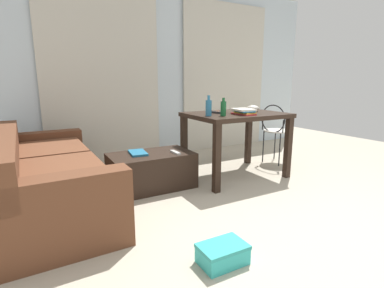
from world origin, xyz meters
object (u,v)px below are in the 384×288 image
at_px(craft_table, 236,122).
at_px(wire_chair, 276,127).
at_px(scissors, 216,111).
at_px(tv_remote_primary, 175,152).
at_px(couch, 47,178).
at_px(bottle_near, 223,108).
at_px(coffee_table, 152,170).
at_px(tv_remote_on_table, 217,112).
at_px(book_stack, 244,111).
at_px(bowl, 253,108).
at_px(magazine, 138,153).
at_px(bottle_far, 209,108).
at_px(shoebox, 223,254).

height_order(craft_table, wire_chair, wire_chair).
bearing_deg(craft_table, scissors, 111.96).
bearing_deg(tv_remote_primary, couch, 174.86).
bearing_deg(craft_table, bottle_near, -150.52).
distance_m(coffee_table, tv_remote_on_table, 1.04).
bearing_deg(craft_table, book_stack, -100.03).
height_order(bowl, magazine, bowl).
distance_m(bottle_near, book_stack, 0.29).
xyz_separation_m(tv_remote_on_table, magazine, (-0.97, 0.09, -0.40)).
distance_m(scissors, tv_remote_primary, 0.88).
xyz_separation_m(bottle_near, magazine, (-0.89, 0.34, -0.47)).
height_order(bottle_far, tv_remote_primary, bottle_far).
relative_size(coffee_table, craft_table, 0.79).
bearing_deg(bowl, magazine, 176.00).
bearing_deg(wire_chair, magazine, -179.55).
bearing_deg(shoebox, magazine, 90.62).
bearing_deg(tv_remote_on_table, scissors, 38.96).
relative_size(scissors, shoebox, 0.35).
relative_size(bottle_near, tv_remote_on_table, 1.33).
xyz_separation_m(bottle_far, book_stack, (0.43, -0.08, -0.06)).
bearing_deg(scissors, tv_remote_on_table, -121.15).
height_order(scissors, tv_remote_primary, scissors).
bearing_deg(book_stack, tv_remote_on_table, 128.36).
relative_size(couch, shoebox, 6.79).
height_order(craft_table, tv_remote_on_table, tv_remote_on_table).
bearing_deg(bowl, shoebox, -135.02).
bearing_deg(tv_remote_on_table, tv_remote_primary, 168.88).
distance_m(wire_chair, book_stack, 1.00).
xyz_separation_m(coffee_table, magazine, (-0.13, 0.06, 0.21)).
distance_m(bowl, tv_remote_on_table, 0.54).
relative_size(bowl, shoebox, 0.49).
bearing_deg(bowl, bottle_far, -168.58).
bearing_deg(tv_remote_on_table, craft_table, -36.46).
bearing_deg(scissors, craft_table, -68.04).
bearing_deg(magazine, couch, -168.10).
xyz_separation_m(scissors, tv_remote_primary, (-0.73, -0.30, -0.39)).
bearing_deg(couch, wire_chair, 1.91).
distance_m(coffee_table, craft_table, 1.18).
bearing_deg(bottle_near, magazine, 159.03).
bearing_deg(magazine, book_stack, -9.71).
bearing_deg(couch, bottle_far, -6.15).
xyz_separation_m(book_stack, magazine, (-1.17, 0.34, -0.42)).
relative_size(wire_chair, bowl, 5.64).
bearing_deg(tv_remote_on_table, shoebox, -142.16).
relative_size(couch, bottle_far, 9.33).
height_order(coffee_table, bottle_far, bottle_far).
bearing_deg(coffee_table, bowl, -2.06).
relative_size(bottle_near, book_stack, 0.69).
relative_size(wire_chair, bottle_near, 4.26).
xyz_separation_m(wire_chair, bottle_far, (-1.31, -0.28, 0.35)).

